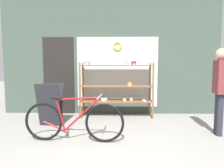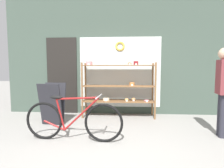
# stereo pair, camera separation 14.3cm
# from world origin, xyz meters

# --- Properties ---
(ground_plane) EXTENTS (30.00, 30.00, 0.00)m
(ground_plane) POSITION_xyz_m (0.00, 0.00, 0.00)
(ground_plane) COLOR gray
(storefront_facade) EXTENTS (5.94, 0.13, 3.63)m
(storefront_facade) POSITION_xyz_m (-0.03, 2.49, 1.77)
(storefront_facade) COLOR #3D4C42
(storefront_facade) RESTS_ON ground_plane
(display_case) EXTENTS (1.85, 0.44, 1.43)m
(display_case) POSITION_xyz_m (0.16, 2.13, 0.84)
(display_case) COLOR brown
(display_case) RESTS_ON ground_plane
(bicycle) EXTENTS (1.72, 0.46, 0.79)m
(bicycle) POSITION_xyz_m (-0.57, 0.54, 0.36)
(bicycle) COLOR black
(bicycle) RESTS_ON ground_plane
(sandwich_board) EXTENTS (0.53, 0.43, 0.92)m
(sandwich_board) POSITION_xyz_m (-1.27, 1.36, 0.47)
(sandwich_board) COLOR #232328
(sandwich_board) RESTS_ON ground_plane
(pedestrian) EXTENTS (0.24, 0.35, 1.62)m
(pedestrian) POSITION_xyz_m (2.09, 0.90, 0.95)
(pedestrian) COLOR #282833
(pedestrian) RESTS_ON ground_plane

